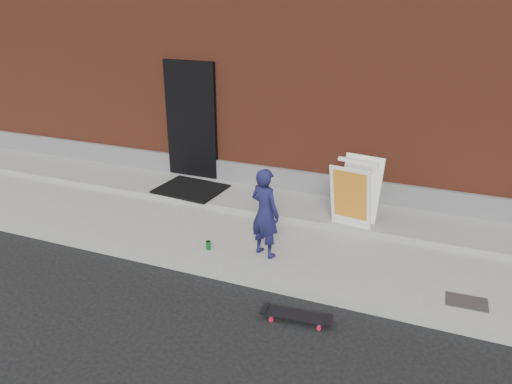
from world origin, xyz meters
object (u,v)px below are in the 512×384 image
at_px(pizza_sign, 355,193).
at_px(soda_can, 208,245).
at_px(skateboard, 296,316).
at_px(child, 265,213).

bearing_deg(pizza_sign, soda_can, -141.33).
relative_size(pizza_sign, soda_can, 7.93).
bearing_deg(skateboard, pizza_sign, 86.22).
distance_m(skateboard, soda_can, 1.95).
relative_size(child, pizza_sign, 1.24).
relative_size(child, skateboard, 1.54).
bearing_deg(soda_can, skateboard, -29.76).
bearing_deg(skateboard, soda_can, 150.24).
xyz_separation_m(child, soda_can, (-0.83, -0.18, -0.60)).
xyz_separation_m(pizza_sign, soda_can, (-1.85, -1.48, -0.57)).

